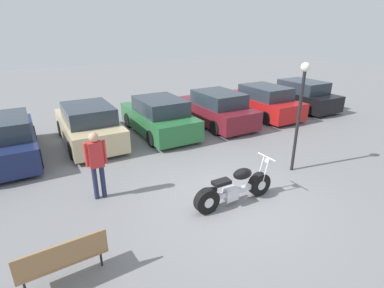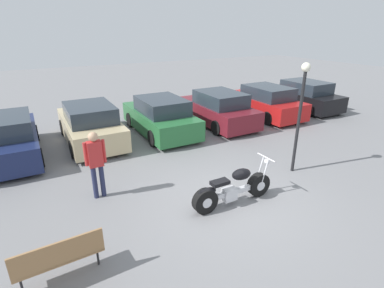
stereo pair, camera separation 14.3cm
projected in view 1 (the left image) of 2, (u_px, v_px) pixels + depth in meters
ground_plane at (232, 201)px, 7.50m from camera, size 60.00×60.00×0.00m
motorcycle at (233, 189)px, 7.29m from camera, size 2.22×0.62×1.04m
parked_car_navy at (4, 140)px, 9.63m from camera, size 1.87×4.22×1.47m
parked_car_champagne at (89, 125)px, 11.08m from camera, size 1.87×4.22×1.47m
parked_car_green at (159, 117)px, 12.09m from camera, size 1.87×4.22×1.47m
parked_car_maroon at (216, 109)px, 13.24m from camera, size 1.87×4.22×1.47m
parked_car_red at (262, 102)px, 14.49m from camera, size 1.87×4.22×1.47m
parked_car_black at (299, 95)px, 15.83m from camera, size 1.87×4.22×1.47m
park_bench at (63, 258)px, 4.92m from camera, size 1.46×0.47×0.89m
lamp_post at (301, 102)px, 8.37m from camera, size 0.25×0.25×3.20m
person_standing at (96, 160)px, 7.30m from camera, size 0.52×0.24×1.76m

